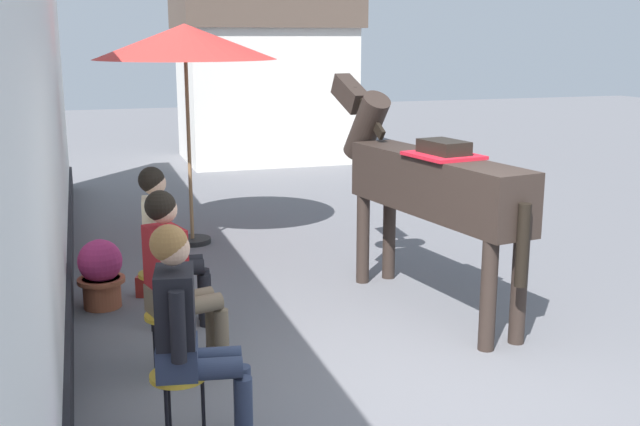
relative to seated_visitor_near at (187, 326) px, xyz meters
name	(u,v)px	position (x,y,z in m)	size (l,w,h in m)	color
ground_plane	(305,270)	(1.67, 3.24, -0.78)	(40.00, 40.00, 0.00)	slate
pub_facade_wall	(32,160)	(-0.87, 1.74, 0.76)	(0.34, 14.00, 3.40)	white
distant_cottage	(264,70)	(3.07, 10.81, 1.02)	(3.40, 2.60, 3.50)	silver
seated_visitor_near	(187,326)	(0.00, 0.00, 0.00)	(0.61, 0.48, 1.39)	gold
seated_visitor_middle	(175,273)	(0.06, 1.06, 0.00)	(0.61, 0.48, 1.39)	gold
seated_visitor_far	(165,238)	(0.10, 2.07, 0.00)	(0.61, 0.49, 1.39)	gold
saddled_horse_center	(427,182)	(2.41, 1.87, 0.38)	(0.81, 2.98, 2.06)	#2D231E
flower_planter_farthest	(101,272)	(-0.43, 2.71, -0.44)	(0.43, 0.43, 0.64)	#A85638
cafe_parasol	(185,43)	(0.69, 4.71, 1.59)	(2.10, 2.10, 2.58)	black
satchel_bag	(151,286)	(0.03, 2.87, -0.68)	(0.28, 0.12, 0.20)	maroon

